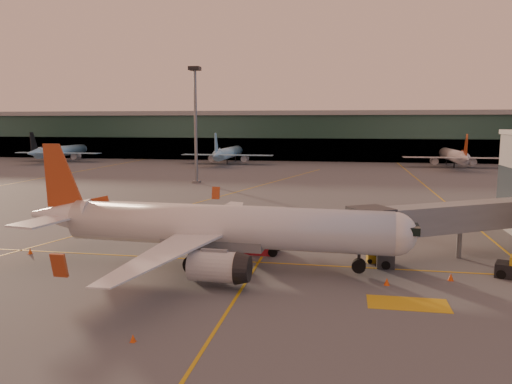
# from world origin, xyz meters

# --- Properties ---
(ground) EXTENTS (600.00, 600.00, 0.00)m
(ground) POSITION_xyz_m (0.00, 0.00, 0.00)
(ground) COLOR #4C4F54
(ground) RESTS_ON ground
(taxi_markings) EXTENTS (100.12, 173.00, 0.01)m
(taxi_markings) POSITION_xyz_m (-7.32, 44.49, 0.01)
(taxi_markings) COLOR gold
(taxi_markings) RESTS_ON ground
(terminal) EXTENTS (400.00, 20.00, 17.60)m
(terminal) POSITION_xyz_m (0.00, 141.79, 8.76)
(terminal) COLOR #19382D
(terminal) RESTS_ON ground
(mast_west_near) EXTENTS (2.40, 2.40, 25.60)m
(mast_west_near) POSITION_xyz_m (-20.00, 66.00, 14.86)
(mast_west_near) COLOR slate
(mast_west_near) RESTS_ON ground
(distant_aircraft_row) EXTENTS (350.00, 34.00, 13.00)m
(distant_aircraft_row) POSITION_xyz_m (10.83, 118.00, 0.00)
(distant_aircraft_row) COLOR #8FCCF0
(distant_aircraft_row) RESTS_ON ground
(main_airplane) EXTENTS (37.83, 34.04, 11.42)m
(main_airplane) POSITION_xyz_m (0.92, 3.08, 3.71)
(main_airplane) COLOR silver
(main_airplane) RESTS_ON ground
(jet_bridge) EXTENTS (23.02, 15.47, 5.72)m
(jet_bridge) POSITION_xyz_m (25.69, 11.00, 3.93)
(jet_bridge) COLOR slate
(jet_bridge) RESTS_ON ground
(catering_truck) EXTENTS (6.18, 2.97, 4.72)m
(catering_truck) POSITION_xyz_m (3.99, 8.63, 2.68)
(catering_truck) COLOR red
(catering_truck) RESTS_ON ground
(gpu_cart) EXTENTS (2.01, 1.38, 1.09)m
(gpu_cart) POSITION_xyz_m (16.30, 7.09, 0.53)
(gpu_cart) COLOR gold
(gpu_cart) RESTS_ON ground
(cone_nose) EXTENTS (0.50, 0.50, 0.64)m
(cone_nose) POSITION_xyz_m (22.29, 2.43, 0.31)
(cone_nose) COLOR #E4490C
(cone_nose) RESTS_ON ground
(cone_tail) EXTENTS (0.46, 0.46, 0.59)m
(cone_tail) POSITION_xyz_m (-18.84, 3.87, 0.28)
(cone_tail) COLOR #E4490C
(cone_tail) RESTS_ON ground
(cone_wing_right) EXTENTS (0.38, 0.38, 0.48)m
(cone_wing_right) POSITION_xyz_m (0.42, -13.87, 0.23)
(cone_wing_right) COLOR #E4490C
(cone_wing_right) RESTS_ON ground
(cone_wing_left) EXTENTS (0.50, 0.50, 0.64)m
(cone_wing_left) POSITION_xyz_m (0.47, 19.48, 0.31)
(cone_wing_left) COLOR #E4490C
(cone_wing_left) RESTS_ON ground
(cone_fwd) EXTENTS (0.48, 0.48, 0.61)m
(cone_fwd) POSITION_xyz_m (16.77, 0.18, 0.30)
(cone_fwd) COLOR #E4490C
(cone_fwd) RESTS_ON ground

